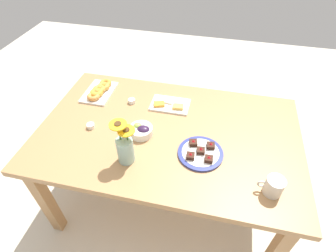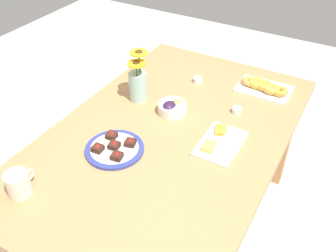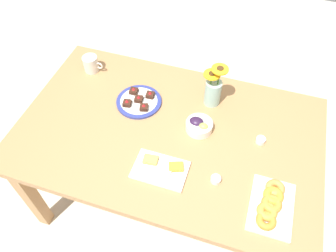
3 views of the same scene
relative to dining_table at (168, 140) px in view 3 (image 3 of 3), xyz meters
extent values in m
plane|color=beige|center=(0.00, 0.00, -0.65)|extent=(6.00, 6.00, 0.00)
cube|color=#A87A4C|center=(0.00, 0.00, 0.07)|extent=(1.60, 1.00, 0.04)
cube|color=#A87A4C|center=(-0.72, -0.42, -0.30)|extent=(0.07, 0.07, 0.70)
cube|color=#A87A4C|center=(-0.72, 0.42, -0.30)|extent=(0.07, 0.07, 0.70)
cube|color=#A87A4C|center=(0.72, 0.42, -0.30)|extent=(0.07, 0.07, 0.70)
cylinder|color=beige|center=(-0.60, 0.31, 0.13)|extent=(0.09, 0.09, 0.10)
cylinder|color=brown|center=(-0.60, 0.31, 0.18)|extent=(0.08, 0.08, 0.00)
torus|color=beige|center=(-0.54, 0.31, 0.13)|extent=(0.05, 0.01, 0.05)
cylinder|color=white|center=(0.15, 0.06, 0.11)|extent=(0.14, 0.14, 0.05)
ellipsoid|color=#2D1938|center=(0.13, 0.07, 0.13)|extent=(0.08, 0.06, 0.04)
ellipsoid|color=#9EC14C|center=(0.18, 0.05, 0.13)|extent=(0.05, 0.04, 0.04)
cube|color=white|center=(0.04, -0.24, 0.09)|extent=(0.26, 0.17, 0.01)
cube|color=#EFB74C|center=(-0.02, -0.21, 0.11)|extent=(0.08, 0.06, 0.02)
cube|color=white|center=(0.06, -0.26, 0.11)|extent=(0.07, 0.06, 0.01)
cube|color=orange|center=(0.11, -0.21, 0.11)|extent=(0.08, 0.07, 0.02)
cube|color=white|center=(0.57, -0.27, 0.09)|extent=(0.19, 0.28, 0.01)
torus|color=#CA852F|center=(0.56, -0.35, 0.12)|extent=(0.12, 0.12, 0.03)
torus|color=gold|center=(0.55, -0.31, 0.12)|extent=(0.09, 0.09, 0.04)
torus|color=orange|center=(0.57, -0.27, 0.12)|extent=(0.10, 0.10, 0.04)
torus|color=gold|center=(0.57, -0.23, 0.12)|extent=(0.09, 0.09, 0.04)
torus|color=#D48840|center=(0.57, -0.19, 0.12)|extent=(0.11, 0.11, 0.03)
cylinder|color=white|center=(0.31, -0.22, 0.10)|extent=(0.05, 0.05, 0.03)
cylinder|color=#C68923|center=(0.31, -0.22, 0.11)|extent=(0.04, 0.04, 0.01)
cylinder|color=white|center=(0.48, 0.08, 0.10)|extent=(0.05, 0.05, 0.03)
cylinder|color=maroon|center=(0.48, 0.08, 0.11)|extent=(0.04, 0.04, 0.01)
cylinder|color=navy|center=(-0.22, 0.14, 0.09)|extent=(0.26, 0.26, 0.01)
cylinder|color=white|center=(-0.22, 0.14, 0.09)|extent=(0.21, 0.21, 0.01)
cube|color=#381E14|center=(-0.27, 0.19, 0.11)|extent=(0.05, 0.05, 0.02)
cone|color=red|center=(-0.27, 0.19, 0.13)|extent=(0.02, 0.02, 0.01)
cube|color=#381E14|center=(-0.17, 0.19, 0.11)|extent=(0.05, 0.05, 0.02)
cone|color=red|center=(-0.17, 0.19, 0.13)|extent=(0.02, 0.02, 0.01)
cube|color=#381E14|center=(-0.27, 0.09, 0.11)|extent=(0.05, 0.05, 0.02)
cone|color=red|center=(-0.27, 0.09, 0.13)|extent=(0.02, 0.02, 0.01)
cube|color=#381E14|center=(-0.17, 0.09, 0.11)|extent=(0.05, 0.05, 0.02)
cone|color=red|center=(-0.17, 0.09, 0.13)|extent=(0.02, 0.02, 0.01)
cube|color=#381E14|center=(-0.22, 0.14, 0.11)|extent=(0.05, 0.05, 0.02)
cone|color=red|center=(-0.22, 0.14, 0.13)|extent=(0.02, 0.02, 0.01)
cylinder|color=#99C1B7|center=(0.17, 0.27, 0.16)|extent=(0.09, 0.09, 0.15)
cylinder|color=#3D702D|center=(0.19, 0.27, 0.29)|extent=(0.01, 0.01, 0.10)
cylinder|color=yellow|center=(0.19, 0.27, 0.34)|extent=(0.09, 0.09, 0.01)
cylinder|color=#472D14|center=(0.19, 0.27, 0.35)|extent=(0.04, 0.04, 0.01)
cylinder|color=#3D702D|center=(0.15, 0.26, 0.27)|extent=(0.01, 0.01, 0.06)
cylinder|color=yellow|center=(0.15, 0.26, 0.30)|extent=(0.09, 0.09, 0.01)
cylinder|color=#472D14|center=(0.15, 0.26, 0.31)|extent=(0.04, 0.04, 0.01)
camera|label=1|loc=(-0.26, 1.12, 1.22)|focal=28.00mm
camera|label=2|loc=(-1.17, -0.66, 1.16)|focal=40.00mm
camera|label=3|loc=(0.33, -1.01, 1.45)|focal=35.00mm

